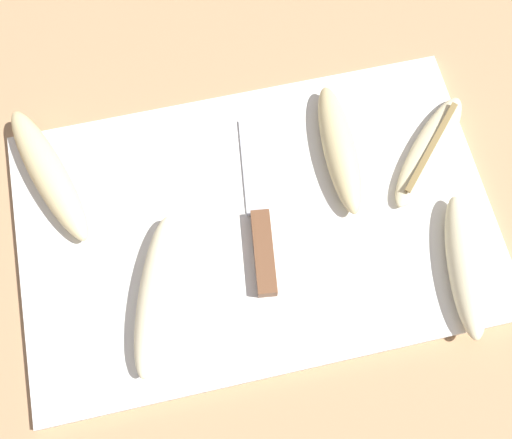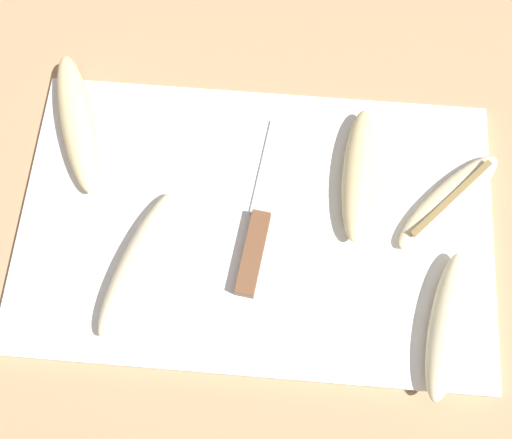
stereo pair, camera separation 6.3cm
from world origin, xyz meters
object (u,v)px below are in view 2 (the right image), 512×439
(knife, at_px, (254,236))
(banana_mellow_near, at_px, (359,174))
(banana_bright_far, at_px, (138,262))
(banana_cream_curved, at_px, (449,201))
(banana_pale_long, at_px, (447,325))
(banana_ripe_center, at_px, (77,122))

(knife, xyz_separation_m, banana_mellow_near, (0.11, 0.08, 0.01))
(banana_bright_far, bearing_deg, banana_cream_curved, 16.74)
(banana_pale_long, xyz_separation_m, banana_cream_curved, (0.01, 0.14, -0.01))
(banana_bright_far, height_order, banana_cream_curved, banana_bright_far)
(banana_ripe_center, relative_size, banana_bright_far, 1.06)
(banana_pale_long, xyz_separation_m, banana_bright_far, (-0.31, 0.04, 0.00))
(banana_ripe_center, height_order, banana_cream_curved, banana_ripe_center)
(banana_mellow_near, distance_m, banana_cream_curved, 0.10)
(banana_ripe_center, bearing_deg, banana_pale_long, -25.55)
(banana_mellow_near, height_order, banana_cream_curved, banana_mellow_near)
(banana_ripe_center, bearing_deg, banana_mellow_near, -6.87)
(banana_pale_long, bearing_deg, knife, 158.30)
(banana_pale_long, bearing_deg, banana_bright_far, 173.04)
(knife, xyz_separation_m, banana_ripe_center, (-0.21, 0.12, 0.01))
(knife, distance_m, banana_pale_long, 0.21)
(banana_mellow_near, height_order, banana_ripe_center, banana_ripe_center)
(banana_pale_long, bearing_deg, banana_ripe_center, 154.45)
(knife, height_order, banana_bright_far, banana_bright_far)
(banana_bright_far, bearing_deg, knife, 19.37)
(banana_pale_long, bearing_deg, banana_mellow_near, 120.26)
(banana_mellow_near, bearing_deg, knife, -144.31)
(banana_ripe_center, relative_size, banana_cream_curved, 1.30)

